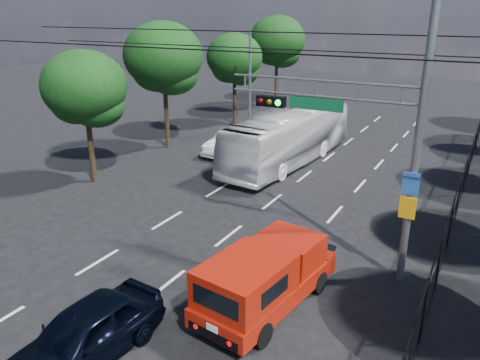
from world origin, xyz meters
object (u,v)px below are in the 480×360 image
Objects in this scene: navy_hatchback at (85,334)px; white_bus at (289,137)px; signal_mast at (378,119)px; red_pickup at (266,276)px; white_van at (232,142)px.

white_bus is at bearing 100.55° from navy_hatchback.
signal_mast is 5.81m from red_pickup.
red_pickup is at bearing -64.54° from white_bus.
navy_hatchback is 17.58m from white_bus.
signal_mast is 15.29m from white_van.
white_bus is (-5.05, 13.27, 0.50)m from red_pickup.
navy_hatchback is 0.40× the size of white_bus.
white_bus is at bearing 110.82° from red_pickup.
red_pickup reaches higher than navy_hatchback.
red_pickup is (-1.96, -3.51, -4.19)m from signal_mast.
signal_mast is 2.10× the size of white_van.
white_bus is at bearing 2.23° from white_van.
white_bus reaches higher than navy_hatchback.
signal_mast is 10.17m from navy_hatchback.
white_bus is (-2.07, 17.44, 0.79)m from navy_hatchback.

